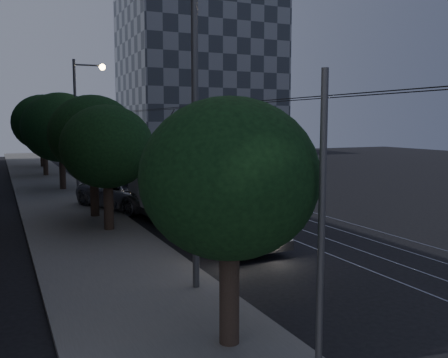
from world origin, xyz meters
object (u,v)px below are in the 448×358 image
car_white_d (91,166)px  streetlamp_far (81,112)px  car_white_c (105,173)px  car_white_a (123,183)px  streetlamp_near (208,85)px  pickup_silver (128,193)px  trolleybus (193,195)px  car_white_b (111,176)px

car_white_d → streetlamp_far: streetlamp_far is taller
car_white_c → car_white_d: bearing=79.2°
car_white_c → car_white_a: bearing=-102.9°
car_white_a → car_white_d: (0.28, 14.63, -0.03)m
car_white_a → car_white_c: car_white_a is taller
streetlamp_far → streetlamp_near: bearing=-90.0°
pickup_silver → streetlamp_near: streetlamp_near is taller
trolleybus → car_white_a: 13.47m
trolleybus → car_white_d: (0.20, 28.07, -0.97)m
pickup_silver → car_white_d: (1.60, 21.28, -0.22)m
trolleybus → pickup_silver: size_ratio=1.84×
streetlamp_far → trolleybus: bearing=-80.8°
trolleybus → car_white_d: 28.09m
car_white_c → car_white_d: size_ratio=1.02×
pickup_silver → streetlamp_near: (-1.09, -14.57, 5.10)m
car_white_b → streetlamp_far: (-2.53, -2.81, 4.95)m
trolleybus → car_white_b: (0.04, 18.27, -0.97)m
car_white_a → car_white_d: bearing=107.2°
car_white_d → streetlamp_near: bearing=-88.9°
car_white_a → streetlamp_far: (-2.41, 2.01, 4.92)m
car_white_c → streetlamp_far: (-2.70, -5.81, 4.97)m
car_white_b → car_white_c: (0.16, 3.00, -0.01)m
car_white_b → streetlamp_near: bearing=-119.6°
car_white_b → streetlamp_near: streetlamp_near is taller
pickup_silver → car_white_c: pickup_silver is taller
trolleybus → streetlamp_far: size_ratio=1.30×
trolleybus → car_white_a: size_ratio=2.84×
trolleybus → pickup_silver: (-1.40, 6.79, -0.75)m
car_white_a → car_white_b: (0.12, 4.83, -0.03)m
car_white_a → car_white_c: size_ratio=1.03×
car_white_d → streetlamp_far: (-2.70, -12.61, 4.95)m
car_white_c → streetlamp_near: bearing=-106.1°
trolleybus → pickup_silver: 6.97m
pickup_silver → streetlamp_near: 15.48m
car_white_d → streetlamp_near: 36.35m
car_white_a → car_white_b: car_white_a is taller
trolleybus → streetlamp_far: bearing=95.2°
pickup_silver → streetlamp_near: size_ratio=0.66×
streetlamp_far → car_white_b: bearing=48.0°
trolleybus → pickup_silver: trolleybus is taller
car_white_b → car_white_c: size_ratio=1.16×
trolleybus → car_white_b: bearing=85.9°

